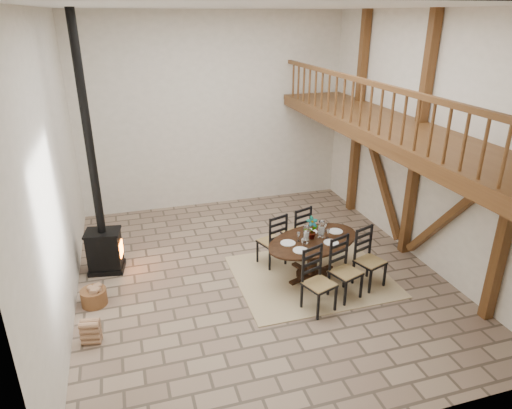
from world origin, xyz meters
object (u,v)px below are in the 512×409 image
object	(u,v)px
dining_table	(317,260)
log_stack	(91,332)
wood_stove	(101,221)
log_basket	(94,296)

from	to	relation	value
dining_table	log_stack	xyz separation A→B (m)	(-4.21, -0.70, -0.24)
log_stack	wood_stove	bearing A→B (deg)	83.98
dining_table	log_stack	world-z (taller)	dining_table
log_stack	log_basket	bearing A→B (deg)	89.21
dining_table	wood_stove	xyz separation A→B (m)	(-3.97, 1.57, 0.67)
wood_stove	log_stack	bearing A→B (deg)	-86.74
dining_table	log_stack	distance (m)	4.28
wood_stove	log_basket	world-z (taller)	wood_stove
dining_table	log_basket	size ratio (longest dim) A/B	5.67
log_basket	log_stack	size ratio (longest dim) A/B	1.11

